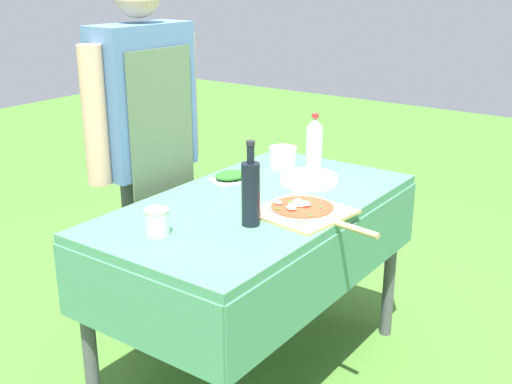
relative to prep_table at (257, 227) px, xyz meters
name	(u,v)px	position (x,y,z in m)	size (l,w,h in m)	color
ground_plane	(257,372)	(0.00, 0.00, -0.70)	(12.00, 12.00, 0.00)	#477A2D
prep_table	(257,227)	(0.00, 0.00, 0.00)	(1.40, 0.78, 0.81)	#478960
person_cook	(146,136)	(-0.03, 0.58, 0.30)	(0.64, 0.22, 1.69)	#4C4C51
pizza_on_peel	(304,211)	(-0.01, -0.23, 0.12)	(0.36, 0.52, 0.05)	tan
oil_bottle	(251,192)	(-0.22, -0.13, 0.24)	(0.07, 0.07, 0.32)	black
water_bottle	(314,143)	(0.51, 0.04, 0.24)	(0.08, 0.08, 0.26)	silver
herb_container	(231,176)	(0.15, 0.25, 0.13)	(0.21, 0.19, 0.04)	silver
mixing_tub	(283,158)	(0.44, 0.17, 0.16)	(0.13, 0.13, 0.10)	silver
plate_stack	(309,179)	(0.32, -0.05, 0.13)	(0.25, 0.25, 0.03)	beige
sauce_jar	(157,224)	(-0.48, 0.08, 0.15)	(0.09, 0.09, 0.10)	silver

